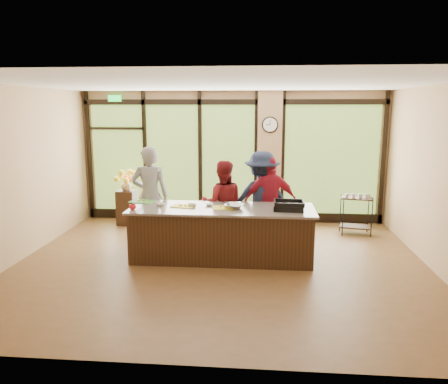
% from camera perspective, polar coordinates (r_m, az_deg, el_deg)
% --- Properties ---
extents(floor, '(7.00, 7.00, 0.00)m').
position_cam_1_polar(floor, '(7.56, -0.48, -9.39)').
color(floor, brown).
rests_on(floor, ground).
extents(ceiling, '(7.00, 7.00, 0.00)m').
position_cam_1_polar(ceiling, '(7.09, -0.52, 13.97)').
color(ceiling, silver).
rests_on(ceiling, back_wall).
extents(back_wall, '(7.00, 0.00, 7.00)m').
position_cam_1_polar(back_wall, '(10.14, 1.11, 4.59)').
color(back_wall, tan).
rests_on(back_wall, floor).
extents(left_wall, '(0.00, 6.00, 6.00)m').
position_cam_1_polar(left_wall, '(8.27, -25.44, 2.06)').
color(left_wall, tan).
rests_on(left_wall, floor).
extents(right_wall, '(0.00, 6.00, 6.00)m').
position_cam_1_polar(right_wall, '(7.68, 26.49, 1.35)').
color(right_wall, tan).
rests_on(right_wall, floor).
extents(window_wall, '(6.90, 0.12, 3.00)m').
position_cam_1_polar(window_wall, '(10.09, 2.02, 3.96)').
color(window_wall, tan).
rests_on(window_wall, floor).
extents(island_base, '(3.10, 1.00, 0.88)m').
position_cam_1_polar(island_base, '(7.70, -0.28, -5.55)').
color(island_base, black).
rests_on(island_base, floor).
extents(countertop, '(3.20, 1.10, 0.04)m').
position_cam_1_polar(countertop, '(7.58, -0.28, -2.21)').
color(countertop, slate).
rests_on(countertop, island_base).
extents(wall_clock, '(0.36, 0.04, 0.36)m').
position_cam_1_polar(wall_clock, '(9.93, 6.03, 8.74)').
color(wall_clock, black).
rests_on(wall_clock, window_wall).
extents(cook_left, '(0.76, 0.56, 1.92)m').
position_cam_1_polar(cook_left, '(8.50, -9.63, -0.50)').
color(cook_left, slate).
rests_on(cook_left, floor).
extents(cook_midleft, '(0.85, 0.69, 1.66)m').
position_cam_1_polar(cook_midleft, '(8.32, -0.19, -1.53)').
color(cook_midleft, maroon).
rests_on(cook_midleft, floor).
extents(cook_midright, '(1.08, 0.60, 1.74)m').
position_cam_1_polar(cook_midright, '(8.31, 6.06, -1.32)').
color(cook_midright, maroon).
rests_on(cook_midright, floor).
extents(cook_right, '(1.19, 0.69, 1.82)m').
position_cam_1_polar(cook_right, '(8.38, 4.95, -0.89)').
color(cook_right, '#171E33').
rests_on(cook_right, floor).
extents(roasting_pan, '(0.53, 0.43, 0.09)m').
position_cam_1_polar(roasting_pan, '(7.48, 8.48, -2.01)').
color(roasting_pan, black).
rests_on(roasting_pan, countertop).
extents(mixing_bowl, '(0.41, 0.41, 0.08)m').
position_cam_1_polar(mixing_bowl, '(7.51, 1.32, -1.88)').
color(mixing_bowl, silver).
rests_on(mixing_bowl, countertop).
extents(cutting_board_left, '(0.50, 0.42, 0.01)m').
position_cam_1_polar(cutting_board_left, '(8.18, -10.57, -1.22)').
color(cutting_board_left, '#408731').
rests_on(cutting_board_left, countertop).
extents(cutting_board_center, '(0.44, 0.36, 0.01)m').
position_cam_1_polar(cutting_board_center, '(7.71, -5.35, -1.83)').
color(cutting_board_center, yellow).
rests_on(cutting_board_center, countertop).
extents(cutting_board_right, '(0.47, 0.38, 0.01)m').
position_cam_1_polar(cutting_board_right, '(7.56, 0.11, -2.05)').
color(cutting_board_right, yellow).
rests_on(cutting_board_right, countertop).
extents(prep_bowl_near, '(0.17, 0.17, 0.05)m').
position_cam_1_polar(prep_bowl_near, '(7.81, -8.25, -1.60)').
color(prep_bowl_near, silver).
rests_on(prep_bowl_near, countertop).
extents(prep_bowl_mid, '(0.17, 0.17, 0.05)m').
position_cam_1_polar(prep_bowl_mid, '(7.69, -4.23, -1.71)').
color(prep_bowl_mid, silver).
rests_on(prep_bowl_mid, countertop).
extents(prep_bowl_far, '(0.17, 0.17, 0.03)m').
position_cam_1_polar(prep_bowl_far, '(7.74, -1.96, -1.67)').
color(prep_bowl_far, silver).
rests_on(prep_bowl_far, countertop).
extents(red_ramekin, '(0.13, 0.13, 0.09)m').
position_cam_1_polar(red_ramekin, '(7.58, -11.85, -1.94)').
color(red_ramekin, '#B3111A').
rests_on(red_ramekin, countertop).
extents(flower_stand, '(0.41, 0.41, 0.79)m').
position_cam_1_polar(flower_stand, '(10.16, -12.55, -1.99)').
color(flower_stand, black).
rests_on(flower_stand, floor).
extents(flower_vase, '(0.32, 0.32, 0.26)m').
position_cam_1_polar(flower_vase, '(10.05, -12.67, 0.92)').
color(flower_vase, '#978152').
rests_on(flower_vase, flower_stand).
extents(bar_cart, '(0.70, 0.50, 0.87)m').
position_cam_1_polar(bar_cart, '(9.55, 16.86, -2.24)').
color(bar_cart, black).
rests_on(bar_cart, floor).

